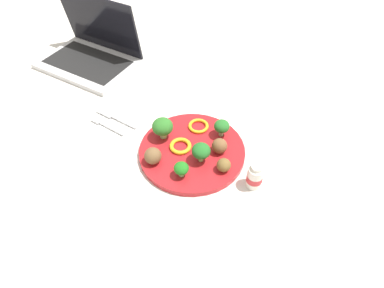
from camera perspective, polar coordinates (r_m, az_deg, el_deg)
The scene contains 16 objects.
ground_plane at distance 0.88m, azimuth -0.00°, elevation -1.60°, with size 4.00×4.00×0.00m, color silver.
plate at distance 0.88m, azimuth -0.00°, elevation -1.25°, with size 0.28×0.28×0.02m, color red.
broccoli_floret_back_left at distance 0.80m, azimuth -1.85°, elevation -4.25°, with size 0.04×0.04×0.04m.
broccoli_floret_far_rim at distance 0.88m, azimuth -5.24°, elevation 2.80°, with size 0.06×0.06×0.06m.
broccoli_floret_front_left at distance 0.89m, azimuth 5.15°, elevation 3.03°, with size 0.04×0.04×0.05m.
broccoli_floret_near_rim at distance 0.82m, azimuth 1.58°, elevation -1.23°, with size 0.05×0.05×0.05m.
meatball_front_left at distance 0.83m, azimuth -6.76°, elevation -2.05°, with size 0.04×0.04×0.04m, color brown.
meatball_mid_left at distance 0.82m, azimuth 5.49°, elevation -3.64°, with size 0.04×0.04×0.04m, color brown.
meatball_far_rim at distance 0.85m, azimuth 4.77°, elevation -0.32°, with size 0.04×0.04×0.04m, color brown.
pepper_ring_mid_right at distance 0.87m, azimuth -2.00°, elevation -0.35°, with size 0.06×0.06×0.01m, color yellow.
pepper_ring_front_right at distance 0.93m, azimuth 1.12°, elevation 3.13°, with size 0.06×0.06×0.01m, color yellow.
napkin at distance 0.99m, azimuth -13.52°, elevation 3.46°, with size 0.17×0.12×0.01m, color white.
fork at distance 0.98m, azimuth -14.58°, elevation 3.22°, with size 0.12×0.02×0.01m.
knife at distance 1.00m, azimuth -13.20°, elevation 4.44°, with size 0.15×0.02×0.01m.
yogurt_bottle at distance 0.81m, azimuth 10.77°, elevation -5.54°, with size 0.04×0.04×0.07m.
laptop at distance 1.24m, azimuth -16.94°, elevation 14.95°, with size 0.32×0.23×0.21m.
Camera 1 is at (-0.30, 0.50, 0.66)m, focal length 30.93 mm.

